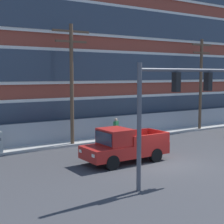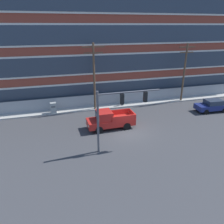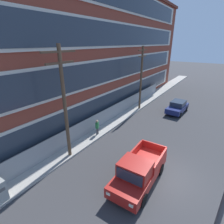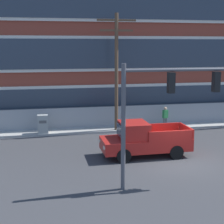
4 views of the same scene
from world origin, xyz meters
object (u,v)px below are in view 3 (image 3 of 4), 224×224
at_px(utility_pole_midblock, 141,76).
at_px(pedestrian_near_cabinet, 97,127).
at_px(utility_pole_near_corner, 64,100).
at_px(sedan_navy, 177,107).
at_px(pickup_truck_red, 139,171).

xyz_separation_m(utility_pole_midblock, pedestrian_near_cabinet, (-9.00, 0.28, -3.56)).
distance_m(utility_pole_near_corner, pedestrian_near_cabinet, 5.43).
height_order(utility_pole_near_corner, pedestrian_near_cabinet, utility_pole_near_corner).
distance_m(utility_pole_near_corner, utility_pole_midblock, 12.88).
height_order(sedan_navy, utility_pole_near_corner, utility_pole_near_corner).
relative_size(sedan_navy, pedestrian_near_cabinet, 2.53).
xyz_separation_m(pickup_truck_red, sedan_navy, (14.08, 1.15, -0.16)).
bearing_deg(utility_pole_near_corner, utility_pole_midblock, -0.27).
bearing_deg(utility_pole_midblock, pedestrian_near_cabinet, 178.25).
bearing_deg(utility_pole_midblock, sedan_navy, -71.33).
bearing_deg(utility_pole_near_corner, pickup_truck_red, -86.41).
height_order(pickup_truck_red, pedestrian_near_cabinet, pickup_truck_red).
relative_size(utility_pole_near_corner, utility_pole_midblock, 1.04).
bearing_deg(pickup_truck_red, utility_pole_near_corner, 93.59).
xyz_separation_m(utility_pole_near_corner, utility_pole_midblock, (12.87, -0.06, -0.24)).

